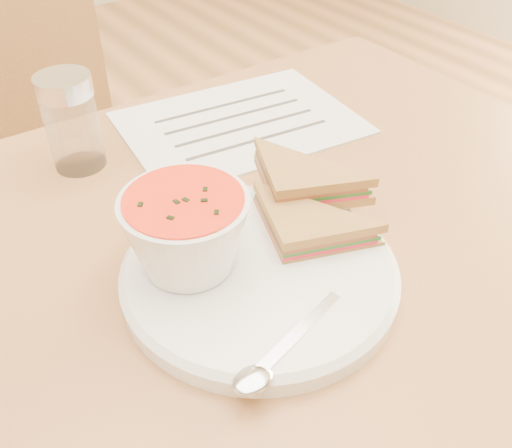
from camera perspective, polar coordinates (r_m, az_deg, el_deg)
chair_far at (r=1.09m, az=-16.44°, el=-1.59°), size 0.47×0.47×0.89m
plate at (r=0.53m, az=0.35°, el=-5.01°), size 0.28×0.28×0.02m
soup_bowl at (r=0.50m, az=-6.93°, el=-1.16°), size 0.14×0.14×0.08m
sandwich_half_a at (r=0.51m, az=2.72°, el=-3.33°), size 0.13×0.13×0.03m
sandwich_half_b at (r=0.55m, az=1.99°, el=1.91°), size 0.14×0.14×0.03m
spoon at (r=0.46m, az=3.71°, el=-11.39°), size 0.17×0.08×0.01m
paper_menu at (r=0.78m, az=-1.62°, el=10.08°), size 0.32×0.25×0.00m
condiment_shaker at (r=0.70m, az=-17.95°, el=9.64°), size 0.07×0.07×0.11m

